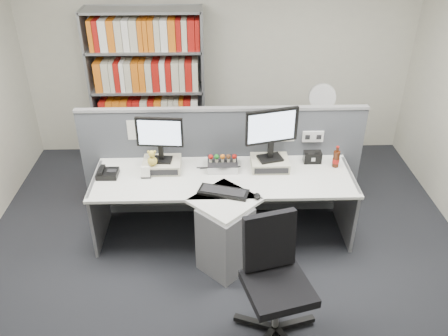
{
  "coord_description": "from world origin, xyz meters",
  "views": [
    {
      "loc": [
        -0.11,
        -3.1,
        3.19
      ],
      "look_at": [
        0.0,
        0.65,
        0.92
      ],
      "focal_mm": 37.35,
      "sensor_mm": 36.0,
      "label": 1
    }
  ],
  "objects_px": {
    "monitor_left": "(160,136)",
    "filing_cabinet": "(316,150)",
    "desktop_pc": "(222,164)",
    "keyboard": "(223,192)",
    "desk_phone": "(107,173)",
    "desk_calendar": "(146,173)",
    "desk": "(224,211)",
    "office_chair": "(274,276)",
    "cola_bottle": "(336,159)",
    "shelving_unit": "(149,92)",
    "mouse": "(257,196)",
    "speaker": "(312,157)",
    "desk_fan": "(322,100)",
    "monitor_right": "(272,130)"
  },
  "relations": [
    {
      "from": "keyboard",
      "to": "cola_bottle",
      "type": "bearing_deg",
      "value": 21.45
    },
    {
      "from": "keyboard",
      "to": "speaker",
      "type": "xyz_separation_m",
      "value": [
        0.94,
        0.55,
        0.05
      ]
    },
    {
      "from": "desk",
      "to": "monitor_right",
      "type": "distance_m",
      "value": 0.92
    },
    {
      "from": "keyboard",
      "to": "office_chair",
      "type": "relative_size",
      "value": 0.48
    },
    {
      "from": "desk",
      "to": "desk_calendar",
      "type": "xyz_separation_m",
      "value": [
        -0.77,
        0.23,
        0.31
      ]
    },
    {
      "from": "speaker",
      "to": "cola_bottle",
      "type": "height_order",
      "value": "cola_bottle"
    },
    {
      "from": "filing_cabinet",
      "to": "speaker",
      "type": "bearing_deg",
      "value": -106.11
    },
    {
      "from": "monitor_left",
      "to": "keyboard",
      "type": "height_order",
      "value": "monitor_left"
    },
    {
      "from": "speaker",
      "to": "cola_bottle",
      "type": "relative_size",
      "value": 0.78
    },
    {
      "from": "speaker",
      "to": "desk_fan",
      "type": "distance_m",
      "value": 0.99
    },
    {
      "from": "desk",
      "to": "monitor_right",
      "type": "xyz_separation_m",
      "value": [
        0.48,
        0.38,
        0.69
      ]
    },
    {
      "from": "mouse",
      "to": "keyboard",
      "type": "bearing_deg",
      "value": 164.56
    },
    {
      "from": "monitor_left",
      "to": "desk_phone",
      "type": "xyz_separation_m",
      "value": [
        -0.54,
        -0.12,
        -0.35
      ]
    },
    {
      "from": "desk",
      "to": "monitor_left",
      "type": "distance_m",
      "value": 0.98
    },
    {
      "from": "cola_bottle",
      "to": "shelving_unit",
      "type": "relative_size",
      "value": 0.12
    },
    {
      "from": "filing_cabinet",
      "to": "desk_fan",
      "type": "bearing_deg",
      "value": -90.0
    },
    {
      "from": "mouse",
      "to": "desk_fan",
      "type": "bearing_deg",
      "value": 60.01
    },
    {
      "from": "cola_bottle",
      "to": "speaker",
      "type": "bearing_deg",
      "value": 157.26
    },
    {
      "from": "monitor_left",
      "to": "filing_cabinet",
      "type": "bearing_deg",
      "value": 29.16
    },
    {
      "from": "desktop_pc",
      "to": "keyboard",
      "type": "height_order",
      "value": "desktop_pc"
    },
    {
      "from": "desk_calendar",
      "to": "speaker",
      "type": "bearing_deg",
      "value": 8.26
    },
    {
      "from": "desk_calendar",
      "to": "filing_cabinet",
      "type": "height_order",
      "value": "desk_calendar"
    },
    {
      "from": "desktop_pc",
      "to": "desk_calendar",
      "type": "relative_size",
      "value": 2.58
    },
    {
      "from": "desk_calendar",
      "to": "speaker",
      "type": "height_order",
      "value": "speaker"
    },
    {
      "from": "desk_phone",
      "to": "desk_calendar",
      "type": "relative_size",
      "value": 1.77
    },
    {
      "from": "monitor_left",
      "to": "filing_cabinet",
      "type": "distance_m",
      "value": 2.22
    },
    {
      "from": "shelving_unit",
      "to": "keyboard",
      "type": "bearing_deg",
      "value": -65.14
    },
    {
      "from": "office_chair",
      "to": "desk_calendar",
      "type": "bearing_deg",
      "value": 132.54
    },
    {
      "from": "monitor_right",
      "to": "filing_cabinet",
      "type": "xyz_separation_m",
      "value": [
        0.72,
        1.02,
        -0.8
      ]
    },
    {
      "from": "filing_cabinet",
      "to": "desk_calendar",
      "type": "bearing_deg",
      "value": -149.34
    },
    {
      "from": "speaker",
      "to": "office_chair",
      "type": "distance_m",
      "value": 1.61
    },
    {
      "from": "monitor_left",
      "to": "office_chair",
      "type": "xyz_separation_m",
      "value": [
        0.99,
        -1.39,
        -0.55
      ]
    },
    {
      "from": "desk_phone",
      "to": "mouse",
      "type": "bearing_deg",
      "value": -16.16
    },
    {
      "from": "desk_phone",
      "to": "shelving_unit",
      "type": "height_order",
      "value": "shelving_unit"
    },
    {
      "from": "shelving_unit",
      "to": "speaker",
      "type": "bearing_deg",
      "value": -36.74
    },
    {
      "from": "keyboard",
      "to": "mouse",
      "type": "relative_size",
      "value": 4.94
    },
    {
      "from": "speaker",
      "to": "keyboard",
      "type": "bearing_deg",
      "value": -149.67
    },
    {
      "from": "monitor_left",
      "to": "desk_fan",
      "type": "bearing_deg",
      "value": 29.14
    },
    {
      "from": "filing_cabinet",
      "to": "shelving_unit",
      "type": "bearing_deg",
      "value": 167.93
    },
    {
      "from": "monitor_left",
      "to": "filing_cabinet",
      "type": "xyz_separation_m",
      "value": [
        1.82,
        1.02,
        -0.75
      ]
    },
    {
      "from": "desk_phone",
      "to": "cola_bottle",
      "type": "relative_size",
      "value": 0.89
    },
    {
      "from": "desktop_pc",
      "to": "filing_cabinet",
      "type": "distance_m",
      "value": 1.62
    },
    {
      "from": "cola_bottle",
      "to": "shelving_unit",
      "type": "xyz_separation_m",
      "value": [
        -2.06,
        1.46,
        0.17
      ]
    },
    {
      "from": "desktop_pc",
      "to": "desk_phone",
      "type": "xyz_separation_m",
      "value": [
        -1.15,
        -0.13,
        -0.01
      ]
    },
    {
      "from": "desktop_pc",
      "to": "mouse",
      "type": "xyz_separation_m",
      "value": [
        0.31,
        -0.55,
        -0.02
      ]
    },
    {
      "from": "cola_bottle",
      "to": "filing_cabinet",
      "type": "relative_size",
      "value": 0.33
    },
    {
      "from": "desk",
      "to": "desk_phone",
      "type": "distance_m",
      "value": 1.22
    },
    {
      "from": "mouse",
      "to": "desk",
      "type": "bearing_deg",
      "value": 152.19
    },
    {
      "from": "monitor_left",
      "to": "desk_fan",
      "type": "distance_m",
      "value": 2.09
    },
    {
      "from": "desk",
      "to": "shelving_unit",
      "type": "relative_size",
      "value": 1.3
    }
  ]
}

